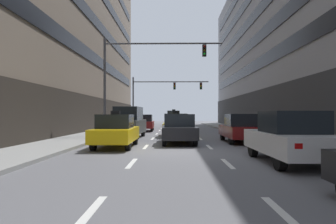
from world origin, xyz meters
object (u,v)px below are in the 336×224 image
(car_driving_5, at_px, (144,123))
(traffic_signal_0, at_px, (138,68))
(car_parked_1, at_px, (290,137))
(pedestrian_0, at_px, (286,125))
(taxi_driving_0, at_px, (116,131))
(car_driving_4, at_px, (179,129))
(car_parked_2, at_px, (241,128))
(taxi_driving_2, at_px, (176,125))
(taxi_driving_3, at_px, (174,119))
(car_driving_1, at_px, (129,122))
(traffic_signal_1, at_px, (160,91))

(car_driving_5, height_order, traffic_signal_0, traffic_signal_0)
(car_parked_1, xyz_separation_m, pedestrian_0, (2.21, 6.25, 0.21))
(taxi_driving_0, bearing_deg, car_driving_4, 32.38)
(car_parked_2, bearing_deg, taxi_driving_0, -157.90)
(taxi_driving_2, xyz_separation_m, traffic_signal_0, (-2.67, -0.54, 4.13))
(car_driving_4, bearing_deg, taxi_driving_3, 90.60)
(taxi_driving_0, distance_m, car_parked_1, 8.11)
(car_driving_5, height_order, car_parked_1, car_parked_1)
(taxi_driving_2, xyz_separation_m, car_driving_4, (0.14, -5.30, -0.02))
(taxi_driving_2, distance_m, car_parked_1, 12.42)
(car_driving_5, xyz_separation_m, car_parked_1, (6.71, -18.79, 0.06))
(car_driving_1, distance_m, taxi_driving_2, 3.50)
(car_parked_2, distance_m, traffic_signal_0, 8.61)
(car_driving_1, height_order, taxi_driving_2, car_driving_1)
(car_parked_1, distance_m, car_parked_2, 7.29)
(car_driving_5, height_order, traffic_signal_1, traffic_signal_1)
(car_driving_1, xyz_separation_m, taxi_driving_3, (3.16, 19.45, -0.01))
(traffic_signal_0, bearing_deg, car_driving_4, -59.46)
(car_driving_1, distance_m, car_driving_4, 5.31)
(taxi_driving_2, relative_size, traffic_signal_0, 0.53)
(car_driving_5, bearing_deg, taxi_driving_0, -89.96)
(car_driving_4, height_order, traffic_signal_1, traffic_signal_1)
(taxi_driving_3, height_order, pedestrian_0, taxi_driving_3)
(taxi_driving_0, height_order, taxi_driving_2, taxi_driving_2)
(car_parked_1, relative_size, traffic_signal_1, 0.50)
(taxi_driving_3, xyz_separation_m, traffic_signal_1, (-1.67, -3.55, 3.39))
(taxi_driving_3, bearing_deg, traffic_signal_0, -97.79)
(taxi_driving_0, xyz_separation_m, car_parked_1, (6.70, -4.56, 0.05))
(taxi_driving_2, relative_size, taxi_driving_3, 1.02)
(car_driving_4, height_order, traffic_signal_0, traffic_signal_0)
(taxi_driving_0, relative_size, car_driving_4, 0.99)
(car_driving_1, relative_size, car_parked_2, 1.02)
(pedestrian_0, bearing_deg, car_parked_1, -109.43)
(car_parked_1, height_order, pedestrian_0, pedestrian_0)
(pedestrian_0, bearing_deg, car_driving_5, 125.43)
(car_parked_1, bearing_deg, car_driving_5, 109.66)
(car_parked_2, xyz_separation_m, traffic_signal_0, (-6.39, 4.02, 4.15))
(taxi_driving_0, height_order, taxi_driving_3, taxi_driving_3)
(traffic_signal_0, bearing_deg, taxi_driving_0, -92.64)
(taxi_driving_2, relative_size, car_parked_2, 1.02)
(taxi_driving_3, xyz_separation_m, car_parked_1, (3.83, -30.05, -0.20))
(car_parked_1, bearing_deg, traffic_signal_0, 119.49)
(car_driving_4, bearing_deg, car_driving_5, 104.33)
(taxi_driving_0, xyz_separation_m, car_driving_5, (-0.01, 14.23, -0.01))
(car_driving_4, height_order, pedestrian_0, pedestrian_0)
(car_driving_5, bearing_deg, car_parked_1, -70.34)
(pedestrian_0, bearing_deg, taxi_driving_3, 104.23)
(taxi_driving_3, height_order, traffic_signal_0, traffic_signal_0)
(car_driving_1, distance_m, traffic_signal_0, 4.00)
(taxi_driving_2, height_order, traffic_signal_0, traffic_signal_0)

